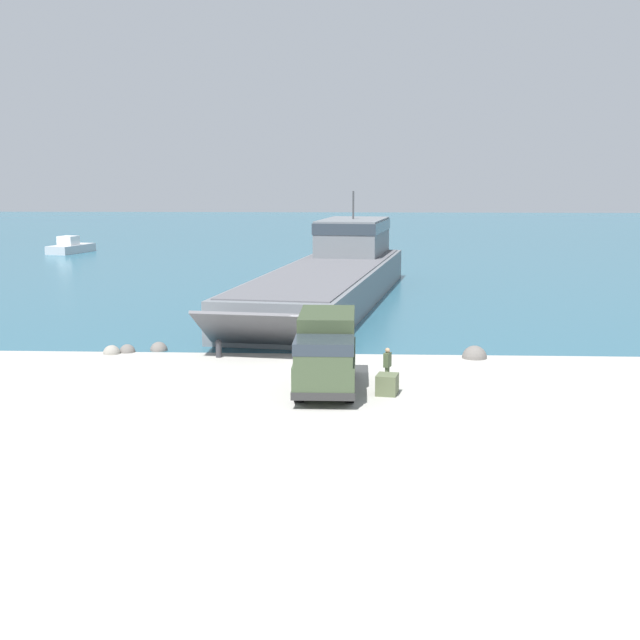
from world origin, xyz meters
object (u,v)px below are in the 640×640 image
military_truck (326,352)px  soldier_on_ramp (387,363)px  landing_craft (334,272)px  mooring_bollard (219,347)px  moored_boat_a (70,247)px  cargo_crate (387,384)px

military_truck → soldier_on_ramp: military_truck is taller
military_truck → soldier_on_ramp: (2.72, 0.95, -0.71)m
landing_craft → mooring_bollard: size_ratio=41.84×
landing_craft → military_truck: (0.63, -29.55, -0.30)m
soldier_on_ramp → moored_boat_a: moored_boat_a is taller
moored_boat_a → mooring_bollard: 67.49m
soldier_on_ramp → mooring_bollard: bearing=-11.2°
landing_craft → cargo_crate: (3.30, -30.40, -1.55)m
landing_craft → soldier_on_ramp: 28.81m
landing_craft → soldier_on_ramp: landing_craft is taller
moored_boat_a → cargo_crate: moored_boat_a is taller
mooring_bollard → landing_craft: bearing=77.1°
landing_craft → military_truck: landing_craft is taller
soldier_on_ramp → mooring_bollard: soldier_on_ramp is taller
soldier_on_ramp → cargo_crate: bearing=110.8°
soldier_on_ramp → moored_boat_a: size_ratio=0.23×
landing_craft → military_truck: 29.56m
mooring_bollard → cargo_crate: mooring_bollard is taller
military_truck → cargo_crate: size_ratio=6.90×
moored_boat_a → soldier_on_ramp: bearing=-46.6°
soldier_on_ramp → mooring_bollard: size_ratio=1.76×
landing_craft → soldier_on_ramp: size_ratio=23.71×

